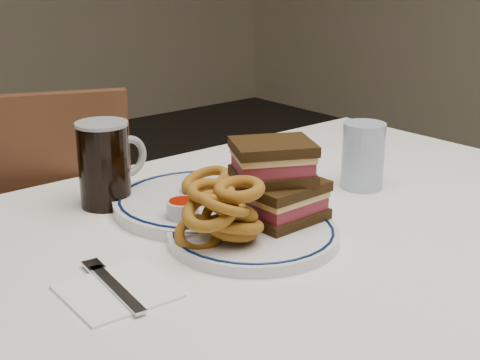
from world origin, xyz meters
TOP-DOWN VIEW (x-y plane):
  - dining_table at (0.00, 0.00)m, footprint 1.27×0.87m
  - chair_far at (-0.16, 0.60)m, footprint 0.55×0.55m
  - main_plate at (-0.06, 0.00)m, footprint 0.25×0.25m
  - reuben_sandwich at (-0.00, 0.01)m, footprint 0.15×0.14m
  - onion_rings_main at (-0.12, -0.01)m, footprint 0.12×0.11m
  - ketchup_ramekin at (-0.11, 0.10)m, footprint 0.05×0.05m
  - beer_mug at (-0.15, 0.27)m, footprint 0.13×0.09m
  - water_glass at (0.24, 0.05)m, footprint 0.07×0.07m
  - far_plate at (-0.04, 0.15)m, footprint 0.29×0.29m
  - onion_rings_far at (-0.02, 0.16)m, footprint 0.10×0.12m
  - napkin_fork at (-0.29, -0.01)m, footprint 0.13×0.17m

SIDE VIEW (x-z plane):
  - chair_far at x=-0.16m, z-range 0.04..0.95m
  - dining_table at x=0.00m, z-range 0.27..1.02m
  - napkin_fork at x=-0.29m, z-range 0.75..0.76m
  - main_plate at x=-0.06m, z-range 0.75..0.77m
  - far_plate at x=-0.04m, z-range 0.75..0.77m
  - ketchup_ramekin at x=-0.11m, z-range 0.77..0.80m
  - onion_rings_far at x=-0.02m, z-range 0.75..0.81m
  - water_glass at x=0.24m, z-range 0.75..0.87m
  - onion_rings_main at x=-0.12m, z-range 0.76..0.87m
  - beer_mug at x=-0.15m, z-range 0.75..0.89m
  - reuben_sandwich at x=0.00m, z-range 0.77..0.89m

